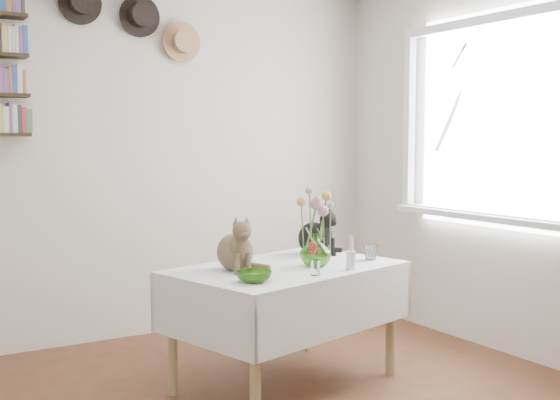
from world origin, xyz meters
TOP-DOWN VIEW (x-y plane):
  - room at (0.00, 0.00)m, footprint 4.08×4.58m
  - window at (1.97, 0.80)m, footprint 0.12×1.52m
  - dining_table at (0.49, 0.87)m, footprint 1.41×1.09m
  - tabby_cat at (0.19, 0.91)m, footprint 0.24×0.28m
  - black_cat at (0.85, 1.14)m, footprint 0.26×0.30m
  - flower_vase at (0.63, 0.78)m, footprint 0.21×0.21m
  - green_bowl at (0.13, 0.58)m, footprint 0.20×0.20m
  - drinking_glass at (1.02, 0.80)m, footprint 0.13×0.13m
  - candlestick at (0.73, 0.60)m, footprint 0.05×0.05m
  - berry_jar at (0.48, 0.57)m, footprint 0.05×0.05m
  - porcelain_figurine at (1.02, 0.98)m, footprint 0.04×0.04m
  - flower_bouquet at (0.63, 0.79)m, footprint 0.17×0.13m
  - wall_hats at (0.12, 2.19)m, footprint 0.98×0.09m

SIDE VIEW (x-z plane):
  - dining_table at x=0.49m, z-range 0.17..0.84m
  - green_bowl at x=0.13m, z-range 0.67..0.72m
  - porcelain_figurine at x=1.02m, z-range 0.66..0.75m
  - drinking_glass at x=1.02m, z-range 0.67..0.76m
  - candlestick at x=0.73m, z-range 0.64..0.82m
  - berry_jar at x=0.48m, z-range 0.66..0.86m
  - flower_vase at x=0.63m, z-range 0.67..0.85m
  - black_cat at x=0.85m, z-range 0.67..0.97m
  - tabby_cat at x=0.19m, z-range 0.67..0.97m
  - flower_bouquet at x=0.63m, z-range 0.81..1.20m
  - room at x=0.00m, z-range -0.04..2.54m
  - window at x=1.97m, z-range 0.74..2.06m
  - wall_hats at x=0.12m, z-range 1.93..2.41m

